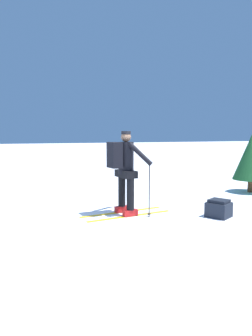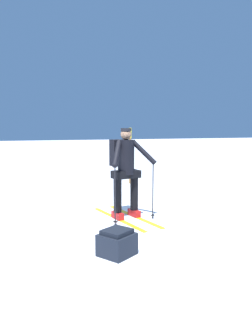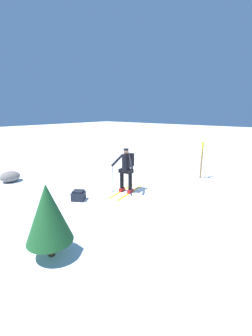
# 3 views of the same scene
# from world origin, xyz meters

# --- Properties ---
(ground_plane) EXTENTS (80.00, 80.00, 0.00)m
(ground_plane) POSITION_xyz_m (0.00, 0.00, 0.00)
(ground_plane) COLOR white
(skier) EXTENTS (1.90, 0.94, 1.68)m
(skier) POSITION_xyz_m (0.48, 0.53, 0.96)
(skier) COLOR gold
(skier) RESTS_ON ground_plane
(dropped_backpack) EXTENTS (0.56, 0.56, 0.35)m
(dropped_backpack) POSITION_xyz_m (2.18, -0.23, 0.17)
(dropped_backpack) COLOR black
(dropped_backpack) RESTS_ON ground_plane
(trail_marker) EXTENTS (0.24, 0.09, 1.69)m
(trail_marker) POSITION_xyz_m (-3.03, 2.02, 1.00)
(trail_marker) COLOR olive
(trail_marker) RESTS_ON ground_plane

